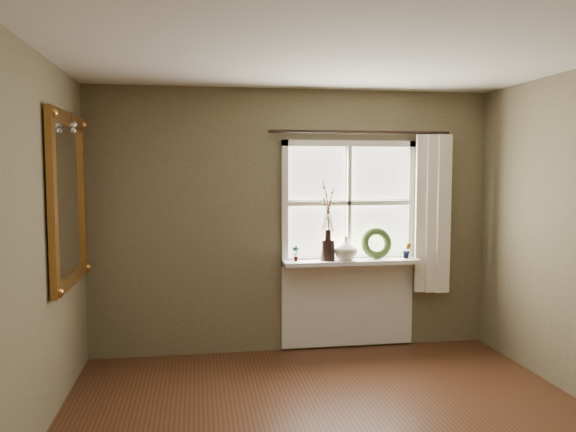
# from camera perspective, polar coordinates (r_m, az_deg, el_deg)

# --- Properties ---
(ceiling) EXTENTS (4.50, 4.50, 0.00)m
(ceiling) POSITION_cam_1_polar(r_m,az_deg,el_deg) (3.44, 7.41, 18.00)
(ceiling) COLOR silver
(ceiling) RESTS_ON ground
(wall_back) EXTENTS (4.00, 0.10, 2.60)m
(wall_back) POSITION_cam_1_polar(r_m,az_deg,el_deg) (5.62, 0.56, -0.49)
(wall_back) COLOR brown
(wall_back) RESTS_ON ground
(window_frame) EXTENTS (1.36, 0.06, 1.24)m
(window_frame) POSITION_cam_1_polar(r_m,az_deg,el_deg) (5.65, 6.19, 1.34)
(window_frame) COLOR white
(window_frame) RESTS_ON wall_back
(window_sill) EXTENTS (1.36, 0.26, 0.04)m
(window_sill) POSITION_cam_1_polar(r_m,az_deg,el_deg) (5.61, 6.43, -4.64)
(window_sill) COLOR white
(window_sill) RESTS_ON wall_back
(window_apron) EXTENTS (1.36, 0.04, 0.88)m
(window_apron) POSITION_cam_1_polar(r_m,az_deg,el_deg) (5.80, 6.10, -8.76)
(window_apron) COLOR white
(window_apron) RESTS_ON ground
(dark_jug) EXTENTS (0.16, 0.16, 0.21)m
(dark_jug) POSITION_cam_1_polar(r_m,az_deg,el_deg) (5.54, 4.06, -3.46)
(dark_jug) COLOR black
(dark_jug) RESTS_ON window_sill
(cream_vase) EXTENTS (0.23, 0.23, 0.24)m
(cream_vase) POSITION_cam_1_polar(r_m,az_deg,el_deg) (5.58, 5.90, -3.26)
(cream_vase) COLOR beige
(cream_vase) RESTS_ON window_sill
(wreath) EXTENTS (0.32, 0.15, 0.33)m
(wreath) POSITION_cam_1_polar(r_m,az_deg,el_deg) (5.71, 8.96, -3.09)
(wreath) COLOR #32461F
(wreath) RESTS_ON window_sill
(potted_plant_left) EXTENTS (0.09, 0.08, 0.15)m
(potted_plant_left) POSITION_cam_1_polar(r_m,az_deg,el_deg) (5.48, 0.78, -3.83)
(potted_plant_left) COLOR #32461F
(potted_plant_left) RESTS_ON window_sill
(potted_plant_right) EXTENTS (0.09, 0.08, 0.16)m
(potted_plant_right) POSITION_cam_1_polar(r_m,az_deg,el_deg) (5.78, 12.00, -3.45)
(potted_plant_right) COLOR #32461F
(potted_plant_right) RESTS_ON window_sill
(curtain) EXTENTS (0.36, 0.12, 1.59)m
(curtain) POSITION_cam_1_polar(r_m,az_deg,el_deg) (5.85, 14.40, 0.21)
(curtain) COLOR white
(curtain) RESTS_ON wall_back
(curtain_rod) EXTENTS (1.84, 0.03, 0.03)m
(curtain_rod) POSITION_cam_1_polar(r_m,az_deg,el_deg) (5.63, 7.40, 8.45)
(curtain_rod) COLOR black
(curtain_rod) RESTS_ON wall_back
(gilt_mirror) EXTENTS (0.10, 1.15, 1.38)m
(gilt_mirror) POSITION_cam_1_polar(r_m,az_deg,el_deg) (4.80, -21.40, 1.59)
(gilt_mirror) COLOR white
(gilt_mirror) RESTS_ON wall_left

